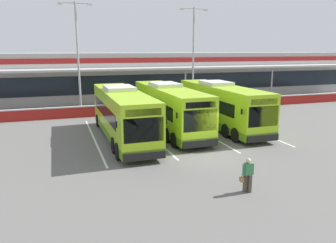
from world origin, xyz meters
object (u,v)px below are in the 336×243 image
at_px(coach_bus_centre, 221,106).
at_px(pedestrian_with_handbag, 247,174).
at_px(lamp_post_centre, 193,51).
at_px(coach_bus_leftmost, 123,115).
at_px(coach_bus_left_centre, 169,109).
at_px(lamp_post_west, 78,51).

relative_size(coach_bus_centre, pedestrian_with_handbag, 7.51).
distance_m(coach_bus_centre, pedestrian_with_handbag, 13.17).
bearing_deg(coach_bus_centre, lamp_post_centre, 79.46).
bearing_deg(coach_bus_centre, coach_bus_leftmost, -172.47).
height_order(coach_bus_leftmost, lamp_post_centre, lamp_post_centre).
relative_size(coach_bus_left_centre, lamp_post_centre, 1.11).
relative_size(coach_bus_leftmost, lamp_post_centre, 1.11).
bearing_deg(lamp_post_centre, coach_bus_left_centre, -121.77).
bearing_deg(coach_bus_centre, coach_bus_left_centre, 177.95).
bearing_deg(coach_bus_leftmost, lamp_post_west, 100.65).
relative_size(coach_bus_left_centre, pedestrian_with_handbag, 7.51).
bearing_deg(coach_bus_left_centre, lamp_post_west, 121.28).
height_order(coach_bus_centre, lamp_post_centre, lamp_post_centre).
bearing_deg(pedestrian_with_handbag, lamp_post_west, 104.33).
relative_size(lamp_post_west, lamp_post_centre, 1.00).
distance_m(coach_bus_leftmost, pedestrian_with_handbag, 11.63).
xyz_separation_m(coach_bus_centre, lamp_post_centre, (1.99, 10.71, 4.50)).
bearing_deg(lamp_post_west, pedestrian_with_handbag, -75.67).
distance_m(coach_bus_left_centre, lamp_post_west, 12.71).
relative_size(pedestrian_with_handbag, lamp_post_west, 0.15).
xyz_separation_m(coach_bus_centre, pedestrian_with_handbag, (-4.97, -12.16, -0.93)).
bearing_deg(pedestrian_with_handbag, coach_bus_left_centre, 87.99).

